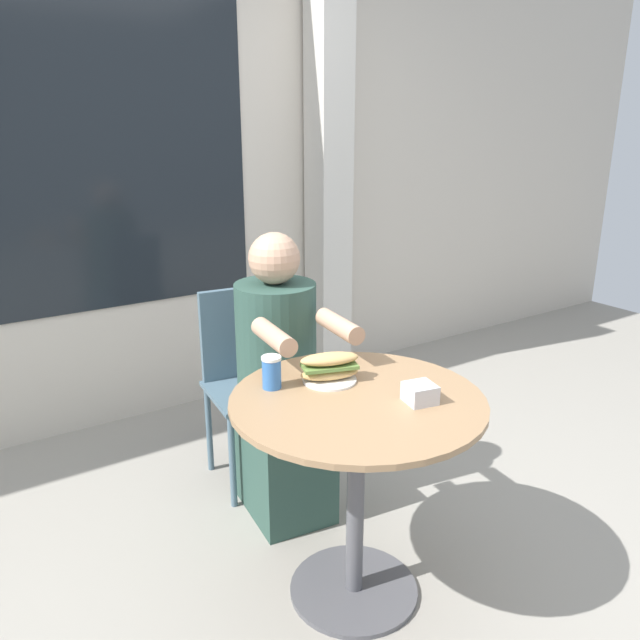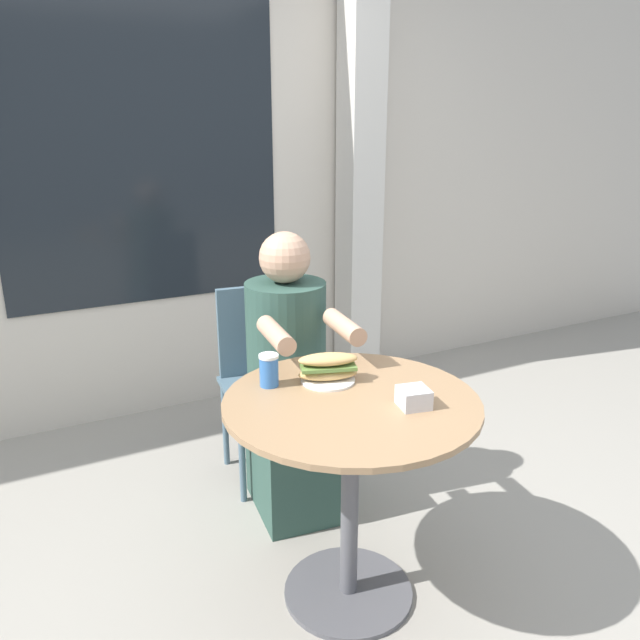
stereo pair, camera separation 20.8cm
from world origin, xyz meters
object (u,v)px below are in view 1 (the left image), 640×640
Objects in this scene: drink_cup at (272,372)px; diner_chair at (245,367)px; cafe_table at (356,452)px; seated_diner at (281,395)px; sandwich_on_plate at (330,368)px.

diner_chair is at bearing 70.47° from drink_cup.
diner_chair reaches higher than cafe_table.
cafe_table is at bearing 92.54° from diner_chair.
diner_chair reaches higher than drink_cup.
seated_diner reaches higher than diner_chair.
seated_diner reaches higher than sandwich_on_plate.
seated_diner is (0.05, 0.59, -0.04)m from cafe_table.
sandwich_on_plate is at bearing 89.12° from cafe_table.
seated_diner is at bearing 94.13° from diner_chair.
cafe_table is 0.59m from seated_diner.
cafe_table is at bearing -48.75° from drink_cup.
diner_chair reaches higher than sandwich_on_plate.
seated_diner is 10.80× the size of drink_cup.
drink_cup is at bearing 63.62° from seated_diner.
drink_cup is at bearing 163.30° from sandwich_on_plate.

